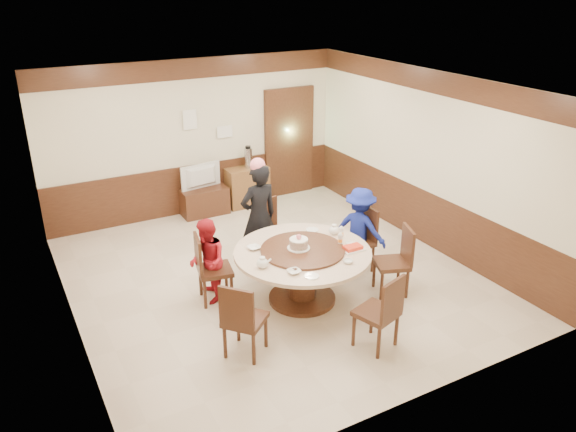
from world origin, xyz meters
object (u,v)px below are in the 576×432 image
thermos (248,158)px  television (203,177)px  person_blue (360,229)px  shrimp_platter (353,248)px  tv_stand (204,201)px  person_standing (259,217)px  banquet_table (302,265)px  birthday_cake (299,243)px  person_red (207,261)px  side_cabinet (247,186)px

thermos → television: bearing=-178.2°
person_blue → thermos: 3.14m
shrimp_platter → tv_stand: (-0.66, 3.79, -0.53)m
person_standing → person_blue: (1.30, -0.75, -0.18)m
banquet_table → person_standing: (-0.07, 1.17, 0.28)m
birthday_cake → shrimp_platter: bearing=-28.3°
person_standing → shrimp_platter: person_standing is taller
birthday_cake → person_red: bearing=151.1°
birthday_cake → tv_stand: bearing=90.5°
banquet_table → shrimp_platter: size_ratio=6.08×
person_red → thermos: person_red is taller
person_red → birthday_cake: 1.24m
person_blue → side_cabinet: (-0.41, 3.10, -0.26)m
side_cabinet → thermos: bearing=0.0°
shrimp_platter → person_blue: bearing=48.6°
shrimp_platter → side_cabinet: 3.85m
person_red → birthday_cake: bearing=68.8°
thermos → birthday_cake: bearing=-104.5°
shrimp_platter → television: size_ratio=0.38×
person_blue → shrimp_platter: bearing=108.6°
person_blue → person_red: bearing=54.9°
person_standing → thermos: person_standing is taller
birthday_cake → television: 3.45m
television → side_cabinet: (0.89, 0.03, -0.35)m
side_cabinet → tv_stand: bearing=-178.1°
thermos → person_blue: bearing=-83.2°
person_red → banquet_table: bearing=68.1°
banquet_table → person_standing: 1.21m
person_blue → tv_stand: (-1.30, 3.07, -0.38)m
person_blue → birthday_cake: 1.34m
banquet_table → person_standing: size_ratio=1.12×
side_cabinet → person_blue: bearing=-82.5°
television → person_standing: bearing=81.2°
person_red → birthday_cake: person_red is taller
banquet_table → thermos: (0.86, 3.52, 0.41)m
person_standing → person_red: bearing=23.4°
person_red → birthday_cake: size_ratio=3.87×
person_blue → tv_stand: 3.36m
shrimp_platter → television: 3.85m
shrimp_platter → television: television is taller
shrimp_platter → side_cabinet: shrimp_platter is taller
person_blue → television: 3.33m
tv_stand → thermos: size_ratio=2.24×
thermos → tv_stand: bearing=-178.2°
side_cabinet → birthday_cake: bearing=-103.9°
television → birthday_cake: bearing=81.6°
shrimp_platter → tv_stand: size_ratio=0.35×
person_standing → tv_stand: 2.38m
banquet_table → television: bearing=91.1°
tv_stand → side_cabinet: bearing=1.9°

